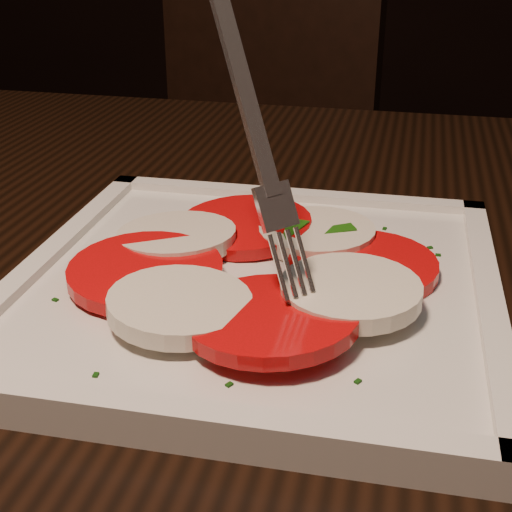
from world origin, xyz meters
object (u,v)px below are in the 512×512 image
Objects in this scene: chair at (246,172)px; plate at (256,289)px; table at (256,354)px; fork at (237,107)px.

chair is 0.89m from plate.
table is 0.14m from plate.
fork is at bearing -65.17° from chair.
fork is at bearing -132.87° from plate.
plate is 0.12m from fork.
fork is (-0.00, -0.10, 0.22)m from table.
chair is 5.20× the size of fork.
table is 7.21× the size of fork.
fork reaches higher than table.
chair is (-0.10, 0.77, -0.12)m from table.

